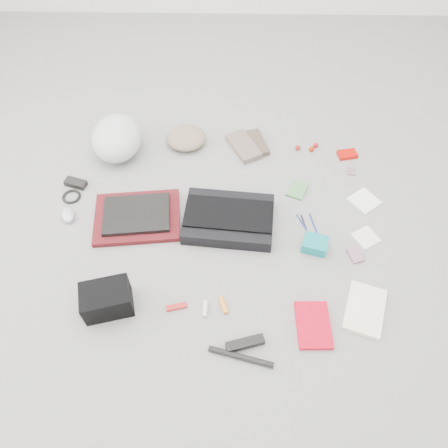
{
  "coord_description": "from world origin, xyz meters",
  "views": [
    {
      "loc": [
        0.02,
        -1.21,
        1.68
      ],
      "look_at": [
        0.0,
        0.0,
        0.05
      ],
      "focal_mm": 35.0,
      "sensor_mm": 36.0,
      "label": 1
    }
  ],
  "objects_px": {
    "camera_bag": "(107,299)",
    "book_red": "(313,325)",
    "bike_helmet": "(117,138)",
    "messenger_bag": "(229,219)",
    "accordion_wallet": "(315,244)",
    "laptop": "(137,214)"
  },
  "relations": [
    {
      "from": "messenger_bag",
      "to": "camera_bag",
      "type": "distance_m",
      "value": 0.66
    },
    {
      "from": "laptop",
      "to": "camera_bag",
      "type": "xyz_separation_m",
      "value": [
        -0.05,
        -0.46,
        0.03
      ]
    },
    {
      "from": "messenger_bag",
      "to": "bike_helmet",
      "type": "xyz_separation_m",
      "value": [
        -0.6,
        0.48,
        0.06
      ]
    },
    {
      "from": "book_red",
      "to": "laptop",
      "type": "bearing_deg",
      "value": 144.28
    },
    {
      "from": "accordion_wallet",
      "to": "camera_bag",
      "type": "bearing_deg",
      "value": -144.57
    },
    {
      "from": "accordion_wallet",
      "to": "book_red",
      "type": "bearing_deg",
      "value": -80.4
    },
    {
      "from": "camera_bag",
      "to": "accordion_wallet",
      "type": "distance_m",
      "value": 0.94
    },
    {
      "from": "laptop",
      "to": "bike_helmet",
      "type": "height_order",
      "value": "bike_helmet"
    },
    {
      "from": "laptop",
      "to": "accordion_wallet",
      "type": "xyz_separation_m",
      "value": [
        0.83,
        -0.15,
        -0.01
      ]
    },
    {
      "from": "bike_helmet",
      "to": "camera_bag",
      "type": "distance_m",
      "value": 0.93
    },
    {
      "from": "camera_bag",
      "to": "accordion_wallet",
      "type": "bearing_deg",
      "value": 4.96
    },
    {
      "from": "messenger_bag",
      "to": "bike_helmet",
      "type": "height_order",
      "value": "bike_helmet"
    },
    {
      "from": "camera_bag",
      "to": "accordion_wallet",
      "type": "xyz_separation_m",
      "value": [
        0.89,
        0.31,
        -0.04
      ]
    },
    {
      "from": "camera_bag",
      "to": "book_red",
      "type": "relative_size",
      "value": 0.97
    },
    {
      "from": "camera_bag",
      "to": "book_red",
      "type": "xyz_separation_m",
      "value": [
        0.84,
        -0.07,
        -0.05
      ]
    },
    {
      "from": "bike_helmet",
      "to": "accordion_wallet",
      "type": "bearing_deg",
      "value": -34.84
    },
    {
      "from": "bike_helmet",
      "to": "book_red",
      "type": "height_order",
      "value": "bike_helmet"
    },
    {
      "from": "messenger_bag",
      "to": "accordion_wallet",
      "type": "bearing_deg",
      "value": -13.53
    },
    {
      "from": "bike_helmet",
      "to": "camera_bag",
      "type": "relative_size",
      "value": 1.65
    },
    {
      "from": "messenger_bag",
      "to": "bike_helmet",
      "type": "distance_m",
      "value": 0.77
    },
    {
      "from": "laptop",
      "to": "book_red",
      "type": "height_order",
      "value": "laptop"
    },
    {
      "from": "bike_helmet",
      "to": "book_red",
      "type": "bearing_deg",
      "value": -49.55
    }
  ]
}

